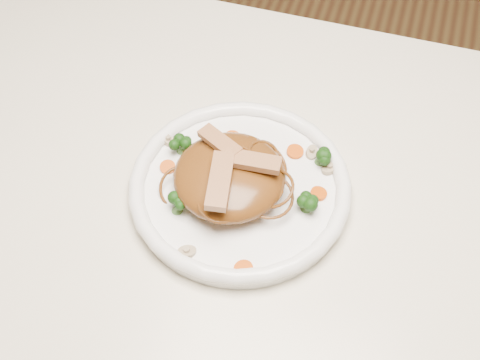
# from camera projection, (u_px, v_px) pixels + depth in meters

# --- Properties ---
(table) EXTENTS (1.20, 0.80, 0.75)m
(table) POSITION_uv_depth(u_px,v_px,m) (270.00, 266.00, 0.86)
(table) COLOR silver
(table) RESTS_ON ground
(plate) EXTENTS (0.31, 0.31, 0.02)m
(plate) POSITION_uv_depth(u_px,v_px,m) (240.00, 190.00, 0.81)
(plate) COLOR white
(plate) RESTS_ON table
(noodle_mound) EXTENTS (0.18, 0.18, 0.04)m
(noodle_mound) POSITION_uv_depth(u_px,v_px,m) (229.00, 176.00, 0.78)
(noodle_mound) COLOR #5D3811
(noodle_mound) RESTS_ON plate
(chicken_a) EXTENTS (0.07, 0.03, 0.01)m
(chicken_a) POSITION_uv_depth(u_px,v_px,m) (252.00, 161.00, 0.76)
(chicken_a) COLOR tan
(chicken_a) RESTS_ON noodle_mound
(chicken_b) EXTENTS (0.06, 0.05, 0.01)m
(chicken_b) POSITION_uv_depth(u_px,v_px,m) (220.00, 142.00, 0.77)
(chicken_b) COLOR tan
(chicken_b) RESTS_ON noodle_mound
(chicken_c) EXTENTS (0.04, 0.08, 0.01)m
(chicken_c) POSITION_uv_depth(u_px,v_px,m) (220.00, 181.00, 0.74)
(chicken_c) COLOR tan
(chicken_c) RESTS_ON noodle_mound
(broccoli_0) EXTENTS (0.03, 0.03, 0.03)m
(broccoli_0) POSITION_uv_depth(u_px,v_px,m) (321.00, 156.00, 0.81)
(broccoli_0) COLOR #13420D
(broccoli_0) RESTS_ON plate
(broccoli_1) EXTENTS (0.04, 0.04, 0.03)m
(broccoli_1) POSITION_uv_depth(u_px,v_px,m) (181.00, 143.00, 0.82)
(broccoli_1) COLOR #13420D
(broccoli_1) RESTS_ON plate
(broccoli_2) EXTENTS (0.03, 0.03, 0.03)m
(broccoli_2) POSITION_uv_depth(u_px,v_px,m) (176.00, 204.00, 0.77)
(broccoli_2) COLOR #13420D
(broccoli_2) RESTS_ON plate
(broccoli_3) EXTENTS (0.04, 0.04, 0.03)m
(broccoli_3) POSITION_uv_depth(u_px,v_px,m) (307.00, 202.00, 0.77)
(broccoli_3) COLOR #13420D
(broccoli_3) RESTS_ON plate
(carrot_0) EXTENTS (0.03, 0.03, 0.00)m
(carrot_0) POSITION_uv_depth(u_px,v_px,m) (295.00, 152.00, 0.83)
(carrot_0) COLOR #DE4E08
(carrot_0) RESTS_ON plate
(carrot_1) EXTENTS (0.03, 0.03, 0.00)m
(carrot_1) POSITION_uv_depth(u_px,v_px,m) (168.00, 167.00, 0.81)
(carrot_1) COLOR #DE4E08
(carrot_1) RESTS_ON plate
(carrot_2) EXTENTS (0.02, 0.02, 0.00)m
(carrot_2) POSITION_uv_depth(u_px,v_px,m) (319.00, 194.00, 0.79)
(carrot_2) COLOR #DE4E08
(carrot_2) RESTS_ON plate
(carrot_3) EXTENTS (0.02, 0.02, 0.00)m
(carrot_3) POSITION_uv_depth(u_px,v_px,m) (233.00, 138.00, 0.84)
(carrot_3) COLOR #DE4E08
(carrot_3) RESTS_ON plate
(carrot_4) EXTENTS (0.02, 0.02, 0.00)m
(carrot_4) POSITION_uv_depth(u_px,v_px,m) (244.00, 269.00, 0.73)
(carrot_4) COLOR #DE4E08
(carrot_4) RESTS_ON plate
(mushroom_0) EXTENTS (0.03, 0.03, 0.01)m
(mushroom_0) POSITION_uv_depth(u_px,v_px,m) (187.00, 252.00, 0.74)
(mushroom_0) COLOR beige
(mushroom_0) RESTS_ON plate
(mushroom_1) EXTENTS (0.03, 0.03, 0.01)m
(mushroom_1) POSITION_uv_depth(u_px,v_px,m) (329.00, 168.00, 0.81)
(mushroom_1) COLOR beige
(mushroom_1) RESTS_ON plate
(mushroom_2) EXTENTS (0.03, 0.03, 0.01)m
(mushroom_2) POSITION_uv_depth(u_px,v_px,m) (168.00, 140.00, 0.84)
(mushroom_2) COLOR beige
(mushroom_2) RESTS_ON plate
(mushroom_3) EXTENTS (0.02, 0.02, 0.01)m
(mushroom_3) POSITION_uv_depth(u_px,v_px,m) (312.00, 152.00, 0.83)
(mushroom_3) COLOR beige
(mushroom_3) RESTS_ON plate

